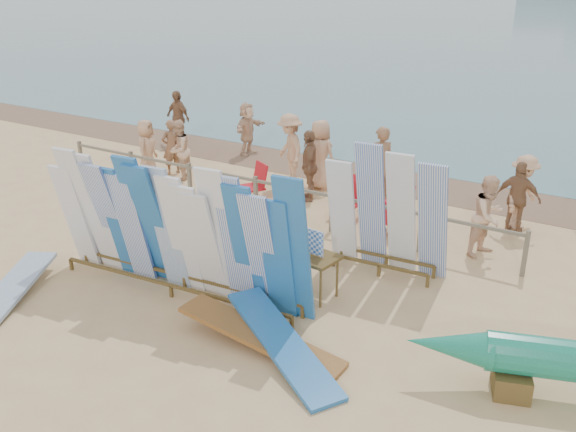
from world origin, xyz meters
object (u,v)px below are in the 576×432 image
Objects in this scene: flat_board_a at (9,301)px; beachgoer_8 at (488,216)px; beachgoer_4 at (309,166)px; beachgoer_9 at (522,193)px; beachgoer_10 at (518,198)px; beachgoer_1 at (171,147)px; beachgoer_11 at (247,129)px; flat_board_d at (282,355)px; beachgoer_3 at (290,149)px; side_surfboard_rack at (387,215)px; vendor_table at (311,274)px; beachgoer_6 at (320,155)px; flat_board_c at (260,347)px; beach_chair_right at (347,206)px; beachgoer_0 at (147,149)px; stroller at (398,215)px; beachgoer_2 at (178,150)px; beach_chair_left at (253,190)px; beachgoer_extra_1 at (178,118)px; beachgoer_7 at (380,164)px; main_surfboard_rack at (174,233)px.

flat_board_a is 8.90m from beachgoer_8.
beachgoer_4 is 4.89m from beachgoer_9.
flat_board_a is at bearing -43.15° from beachgoer_4.
beachgoer_1 is at bearing 4.96° from beachgoer_10.
flat_board_a is at bearing -172.40° from beachgoer_11.
flat_board_d is 1.44× the size of beachgoer_3.
side_surfboard_rack is at bearing 14.36° from flat_board_a.
vendor_table is 5.53m from beachgoer_9.
beachgoer_9 is (0.25, 1.69, 0.02)m from beachgoer_8.
beachgoer_11 is at bearing -17.96° from beachgoer_6.
beachgoer_1 is at bearing 109.01° from beachgoer_9.
flat_board_d is at bearing -88.83° from flat_board_c.
beach_chair_right reaches higher than flat_board_c.
beachgoer_11 is 3.57m from beachgoer_0.
stroller is 0.54× the size of beachgoer_3.
flat_board_d is 8.86m from beachgoer_2.
beach_chair_left is at bearing 57.19° from flat_board_a.
beachgoer_6 is at bearing 89.43° from beachgoer_8.
vendor_table is 0.76× the size of beachgoer_8.
flat_board_c is at bearing -5.49° from beachgoer_4.
beach_chair_right is 0.55× the size of beachgoer_extra_1.
beachgoer_4 is at bearing -17.68° from beachgoer_7.
beachgoer_0 is (-2.87, 6.27, 0.82)m from flat_board_a.
beachgoer_0 is at bearing 0.72° from beachgoer_1.
stroller is at bearing 29.69° from beach_chair_left.
beach_chair_right is at bearing -109.86° from beachgoer_0.
main_surfboard_rack is 3.08× the size of beachgoer_0.
beachgoer_3 is (0.04, 1.63, 0.67)m from beach_chair_left.
main_surfboard_rack is 7.52m from beachgoer_9.
beach_chair_right is 0.53× the size of beachgoer_6.
beachgoer_2 reaches higher than flat_board_c.
vendor_table is at bearing 64.61° from beachgoer_10.
beachgoer_extra_1 is at bearing 147.76° from side_surfboard_rack.
beachgoer_2 is at bearing 28.58° from beachgoer_6.
beachgoer_3 is 2.57m from beachgoer_7.
flat_board_d is at bearing -145.73° from beachgoer_11.
flat_board_d is 1.65× the size of beachgoer_0.
beachgoer_10 is at bearing 66.88° from beachgoer_4.
flat_board_c is 2.80× the size of beach_chair_right.
beachgoer_7 reaches higher than beachgoer_0.
beach_chair_left is 0.59× the size of beachgoer_10.
stroller is 0.54× the size of beachgoer_7.
beachgoer_2 is at bearing -179.02° from stroller.
beach_chair_right is (-1.74, 5.41, 0.28)m from flat_board_d.
beachgoer_0 is at bearing -175.49° from stroller.
main_surfboard_rack reaches higher than beachgoer_3.
beach_chair_right is 0.59× the size of beachgoer_2.
beachgoer_3 reaches higher than flat_board_c.
beachgoer_10 reaches higher than stroller.
side_surfboard_rack is 2.97m from beach_chair_right.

